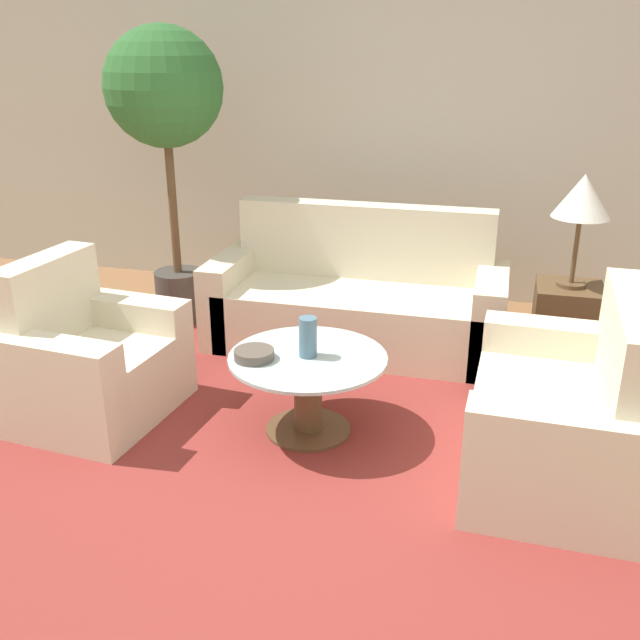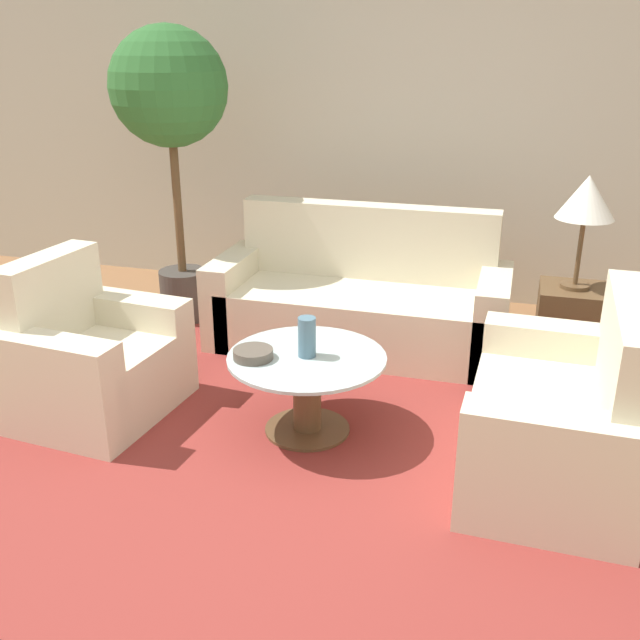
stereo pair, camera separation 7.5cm
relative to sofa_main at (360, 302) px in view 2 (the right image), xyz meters
The scene contains 12 objects.
ground_plane 1.90m from the sofa_main, 89.36° to the right, with size 14.00×14.00×0.00m, color #8E603D.
wall_back 1.53m from the sofa_main, 88.95° to the left, with size 10.00×0.06×2.60m.
rug 1.30m from the sofa_main, 89.91° to the right, with size 3.47×3.37×0.01m.
sofa_main is the anchor object (origin of this frame).
armchair 1.85m from the sofa_main, 132.05° to the right, with size 0.80×0.94×0.89m.
loveseat 1.87m from the sofa_main, 45.51° to the right, with size 0.79×1.23×0.91m.
coffee_table 1.27m from the sofa_main, 89.91° to the right, with size 0.83×0.83×0.44m.
side_table 1.37m from the sofa_main, ahead, with size 0.41×0.41×0.53m.
table_lamp 1.58m from the sofa_main, ahead, with size 0.35×0.35×0.70m.
potted_plant 1.87m from the sofa_main, behind, with size 0.81×0.81×2.08m.
vase 1.30m from the sofa_main, 89.84° to the right, with size 0.09×0.09×0.21m.
bowl 1.41m from the sofa_main, 100.45° to the right, with size 0.21×0.21×0.05m.
Camera 2 is at (0.97, -2.62, 1.97)m, focal length 40.00 mm.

